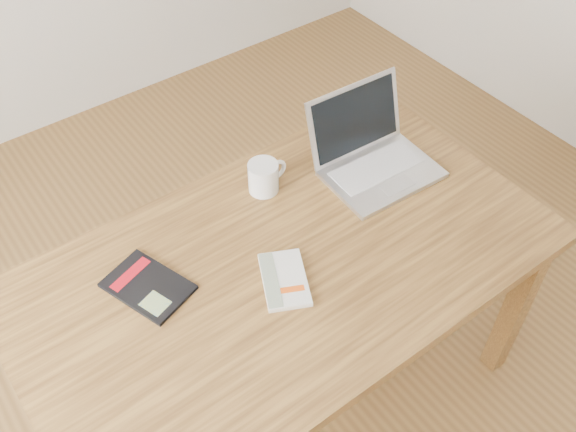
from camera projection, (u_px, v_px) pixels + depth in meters
room at (260, 91)px, 1.35m from camera, size 4.04×4.04×2.70m
desk at (286, 280)px, 1.88m from camera, size 1.53×0.88×0.75m
white_guidebook at (284, 280)px, 1.76m from camera, size 0.19×0.23×0.02m
black_guidebook at (148, 286)px, 1.75m from camera, size 0.22×0.27×0.01m
laptop at (372, 154)px, 2.05m from camera, size 0.37×0.33×0.24m
coffee_mug at (264, 176)px, 1.98m from camera, size 0.14×0.10×0.10m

